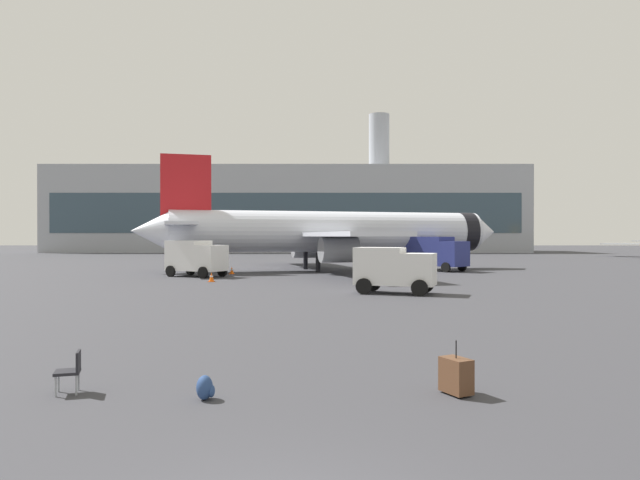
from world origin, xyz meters
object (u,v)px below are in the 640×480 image
Objects in this scene: safety_cone_near at (171,266)px; rolling_suitcase at (453,375)px; service_truck at (193,257)px; gate_chair at (68,369)px; safety_cone_mid at (422,265)px; safety_cone_outer at (209,277)px; cargo_van at (391,268)px; traveller_backpack at (203,388)px; fuel_truck at (432,252)px; airplane_at_gate at (327,232)px; safety_cone_far at (229,270)px.

rolling_suitcase reaches higher than safety_cone_near.
gate_chair is (4.86, -33.52, -1.11)m from service_truck.
safety_cone_outer reaches higher than safety_cone_mid.
gate_chair is (-9.26, -20.17, -0.95)m from cargo_van.
fuel_truck is at bearing 72.69° from traveller_backpack.
gate_chair is at bearing -81.75° from service_truck.
fuel_truck is at bearing 34.95° from safety_cone_outer.
service_truck is at bearing 136.59° from cargo_van.
safety_cone_near is 1.00× the size of safety_cone_mid.
cargo_van is at bearing -104.13° from safety_cone_mid.
service_truck is at bearing -159.23° from fuel_truck.
airplane_at_gate is at bearing 98.53° from cargo_van.
airplane_at_gate is 55.21× the size of safety_cone_far.
safety_cone_mid is 47.28m from rolling_suitcase.
rolling_suitcase is (1.85, -41.97, -3.27)m from airplane_at_gate.
fuel_truck is 5.33m from safety_cone_mid.
fuel_truck reaches higher than service_truck.
service_truck reaches higher than safety_cone_far.
airplane_at_gate is 16.30m from safety_cone_outer.
airplane_at_gate is 11.41m from safety_cone_mid.
safety_cone_near is (-15.29, 1.77, -3.33)m from airplane_at_gate.
safety_cone_far is at bearing -151.93° from safety_cone_mid.
safety_cone_far is 38.22m from rolling_suitcase.
airplane_at_gate is 42.14m from rolling_suitcase.
cargo_van is (14.11, -13.35, -0.16)m from service_truck.
fuel_truck reaches higher than safety_cone_near.
service_truck reaches higher than safety_cone_mid.
safety_cone_near is 44.62m from gate_chair.
cargo_van is at bearing 72.70° from traveller_backpack.
traveller_backpack is (-5.02, -0.36, -0.16)m from rolling_suitcase.
rolling_suitcase is (-8.03, -46.60, 0.06)m from safety_cone_mid.
cargo_van is 20.33m from rolling_suitcase.
traveller_backpack is at bearing -79.30° from safety_cone_outer.
safety_cone_far is at bearing -45.50° from safety_cone_near.
safety_cone_near is at bearing 113.64° from service_truck.
fuel_truck is 25.31m from safety_cone_near.
fuel_truck is 9.53× the size of safety_cone_far.
service_truck is 5.68m from safety_cone_outer.
safety_cone_mid is (9.89, 4.63, -3.33)m from airplane_at_gate.
service_truck is 11.13m from safety_cone_near.
safety_cone_outer reaches higher than safety_cone_near.
airplane_at_gate is at bearing -6.60° from safety_cone_near.
cargo_van reaches higher than safety_cone_near.
airplane_at_gate reaches higher than fuel_truck.
cargo_van is 20.32m from safety_cone_far.
rolling_suitcase reaches higher than safety_cone_far.
service_truck reaches higher than gate_chair.
fuel_truck is 44.34m from gate_chair.
service_truck reaches higher than safety_cone_near.
safety_cone_near reaches higher than traveller_backpack.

